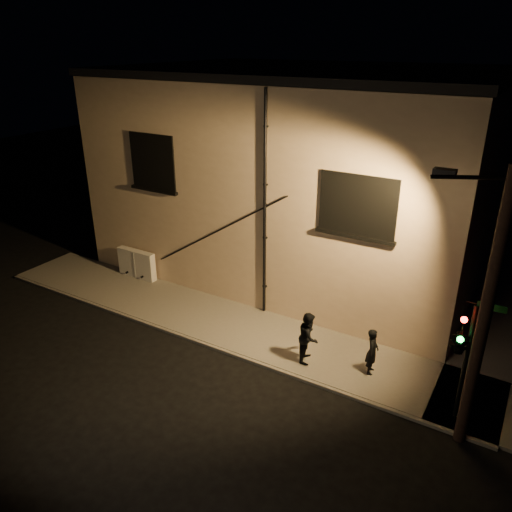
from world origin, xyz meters
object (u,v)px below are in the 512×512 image
Objects in this scene: pedestrian_a at (372,351)px; traffic_signal at (461,341)px; utility_cabinet at (137,264)px; streetlamp_pole at (482,309)px; pedestrian_b at (309,337)px.

traffic_signal is at bearing -119.98° from pedestrian_a.
utility_cabinet is 14.77m from streetlamp_pole.
streetlamp_pole reaches higher than traffic_signal.
utility_cabinet is at bearing 168.87° from streetlamp_pole.
utility_cabinet is 1.10× the size of pedestrian_b.
traffic_signal is (2.52, -0.84, 1.72)m from pedestrian_a.
pedestrian_b reaches higher than utility_cabinet.
pedestrian_a is 4.45m from streetlamp_pole.
streetlamp_pole reaches higher than pedestrian_b.
pedestrian_a is 0.42× the size of traffic_signal.
pedestrian_b is 5.82m from streetlamp_pole.
pedestrian_a is 0.89× the size of pedestrian_b.
utility_cabinet is 11.32m from pedestrian_a.
pedestrian_b reaches higher than pedestrian_a.
utility_cabinet is at bearing 64.64° from pedestrian_b.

